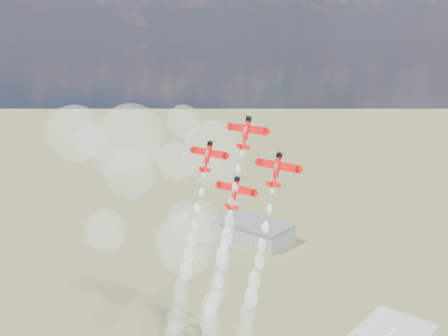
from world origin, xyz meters
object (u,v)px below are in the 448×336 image
at_px(plane_left, 208,156).
at_px(plane_right, 277,169).
at_px(plane_lead, 246,132).
at_px(hangar, 253,231).
at_px(plane_slot, 235,192).

height_order(plane_left, plane_right, same).
bearing_deg(plane_lead, plane_left, -168.33).
relative_size(hangar, plane_right, 3.88).
height_order(plane_lead, plane_right, plane_lead).
xyz_separation_m(plane_right, plane_slot, (-12.12, -2.50, -8.10)).
height_order(hangar, plane_slot, plane_slot).
xyz_separation_m(plane_lead, plane_left, (-12.12, -2.50, -8.10)).
relative_size(hangar, plane_left, 3.88).
bearing_deg(hangar, plane_lead, -54.36).
relative_size(plane_lead, plane_slot, 1.00).
bearing_deg(plane_lead, plane_slot, -90.00).
xyz_separation_m(hangar, plane_right, (125.42, -160.54, 96.15)).
bearing_deg(hangar, plane_left, -57.78).
relative_size(plane_left, plane_slot, 1.00).
bearing_deg(plane_slot, hangar, 124.80).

